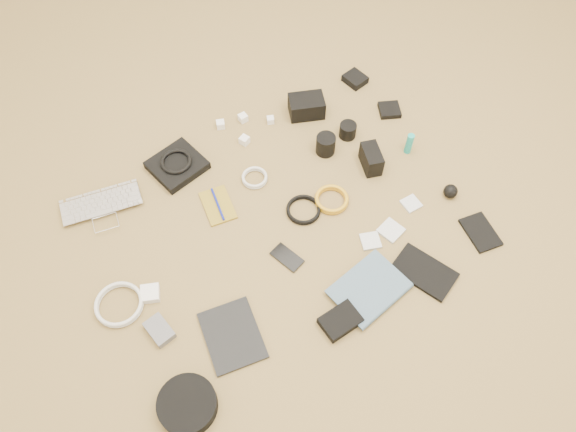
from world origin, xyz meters
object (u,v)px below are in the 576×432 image
tablet (232,335)px  laptop (104,212)px  paperback (389,308)px  headphone_case (187,405)px  phone (287,257)px  dslr_camera (306,106)px

tablet → laptop: bearing=115.1°
laptop → paperback: (0.67, -0.83, 0.00)m
headphone_case → paperback: bearing=-4.2°
tablet → phone: (0.29, 0.15, -0.00)m
phone → headphone_case: 0.58m
dslr_camera → phone: dslr_camera is taller
dslr_camera → laptop: bearing=-155.8°
laptop → dslr_camera: (0.89, 0.05, 0.03)m
laptop → headphone_case: headphone_case is taller
phone → dslr_camera: bearing=34.7°
dslr_camera → tablet: size_ratio=0.63×
paperback → laptop: bearing=28.5°
dslr_camera → headphone_case: 1.24m
laptop → dslr_camera: bearing=12.9°
dslr_camera → headphone_case: bearing=-116.9°
laptop → paperback: paperback is taller
laptop → phone: (0.48, -0.50, -0.01)m
laptop → paperback: 1.07m
laptop → paperback: size_ratio=1.20×
phone → headphone_case: (-0.51, -0.28, 0.02)m
phone → headphone_case: bearing=-168.9°
phone → headphone_case: size_ratio=0.63×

